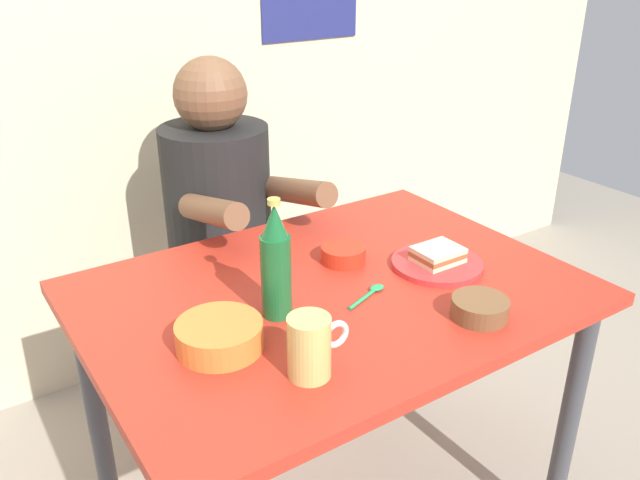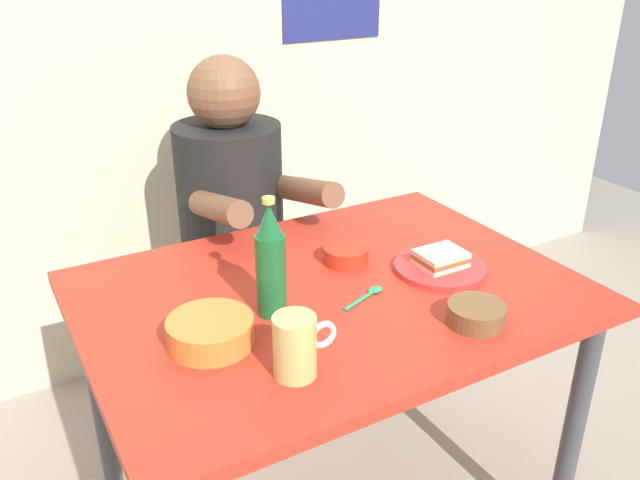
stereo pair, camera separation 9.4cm
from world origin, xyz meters
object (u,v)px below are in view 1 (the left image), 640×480
at_px(sandwich, 438,254).
at_px(beer_bottle, 276,264).
at_px(beer_mug, 310,346).
at_px(sauce_bowl_chili, 343,253).
at_px(plate_orange, 437,264).
at_px(person_seated, 219,195).
at_px(dining_table, 332,322).
at_px(stool, 226,313).

relative_size(sandwich, beer_bottle, 0.42).
bearing_deg(beer_mug, beer_bottle, 75.71).
distance_m(beer_mug, beer_bottle, 0.23).
relative_size(beer_mug, sauce_bowl_chili, 1.15).
relative_size(plate_orange, beer_bottle, 0.84).
distance_m(person_seated, plate_orange, 0.72).
height_order(dining_table, beer_mug, beer_mug).
relative_size(dining_table, beer_mug, 8.73).
distance_m(person_seated, sandwich, 0.72).
height_order(stool, sandwich, sandwich).
relative_size(person_seated, beer_mug, 5.71).
distance_m(stool, sandwich, 0.84).
height_order(sandwich, sauce_bowl_chili, sandwich).
relative_size(sandwich, beer_mug, 0.87).
distance_m(sandwich, beer_bottle, 0.44).
distance_m(sandwich, beer_mug, 0.53).
height_order(plate_orange, beer_bottle, beer_bottle).
height_order(stool, sauce_bowl_chili, sauce_bowl_chili).
relative_size(person_seated, sandwich, 6.54).
bearing_deg(person_seated, beer_mug, -104.99).
height_order(stool, beer_bottle, beer_bottle).
height_order(sandwich, beer_mug, beer_mug).
bearing_deg(stool, beer_bottle, -104.98).
height_order(stool, plate_orange, plate_orange).
xyz_separation_m(dining_table, beer_bottle, (-0.16, -0.03, 0.21)).
bearing_deg(sauce_bowl_chili, stool, 98.82).
height_order(person_seated, sandwich, person_seated).
bearing_deg(dining_table, stool, 88.67).
bearing_deg(beer_mug, person_seated, 75.01).
distance_m(plate_orange, sauce_bowl_chili, 0.23).
height_order(plate_orange, beer_mug, beer_mug).
bearing_deg(stool, beer_mug, -104.81).
xyz_separation_m(plate_orange, sandwich, (0.00, -0.00, 0.02)).
distance_m(stool, sauce_bowl_chili, 0.68).
xyz_separation_m(person_seated, plate_orange, (0.26, -0.67, -0.02)).
relative_size(person_seated, plate_orange, 3.27).
relative_size(plate_orange, sauce_bowl_chili, 2.00).
bearing_deg(stool, dining_table, -91.33).
bearing_deg(person_seated, dining_table, -91.36).
bearing_deg(sauce_bowl_chili, beer_mug, -132.82).
xyz_separation_m(person_seated, beer_bottle, (-0.18, -0.65, 0.09)).
height_order(dining_table, plate_orange, plate_orange).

